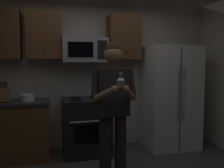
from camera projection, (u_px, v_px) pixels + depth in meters
wall_back at (91, 75)px, 4.44m from camera, size 4.40×0.10×2.60m
oven_range at (86, 126)px, 4.09m from camera, size 0.76×0.70×0.93m
microwave at (85, 50)px, 4.10m from camera, size 0.74×0.41×0.40m
refrigerator at (170, 97)px, 4.39m from camera, size 0.90×0.75×1.80m
cabinet_row_upper at (49, 36)px, 3.99m from camera, size 2.78×0.36×0.76m
counter_left at (2, 131)px, 3.79m from camera, size 1.44×0.66×0.92m
knife_block at (3, 94)px, 3.70m from camera, size 0.16×0.15×0.32m
bowl_large_white at (27, 97)px, 3.82m from camera, size 0.22×0.22×0.10m
person at (113, 105)px, 3.03m from camera, size 0.60×0.48×1.76m
cupcake at (121, 83)px, 2.69m from camera, size 0.09×0.09×0.17m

